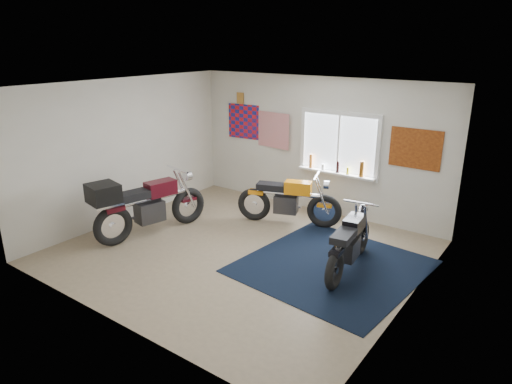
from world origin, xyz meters
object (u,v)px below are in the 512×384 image
Objects in this scene: navy_rug at (332,266)px; maroon_tourer at (143,205)px; yellow_triumph at (288,201)px; black_chrome_bike at (349,245)px.

maroon_tourer is at bearing -164.48° from navy_rug.
black_chrome_bike is at bearing -50.93° from yellow_triumph.
yellow_triumph is 0.87× the size of maroon_tourer.
black_chrome_bike is at bearing -62.13° from maroon_tourer.
navy_rug is 3.44m from maroon_tourer.
maroon_tourer reaches higher than black_chrome_bike.
navy_rug is 1.40× the size of black_chrome_bike.
black_chrome_bike reaches higher than navy_rug.
navy_rug is at bearing -56.16° from yellow_triumph.
yellow_triumph is (-1.50, 1.09, 0.44)m from navy_rug.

